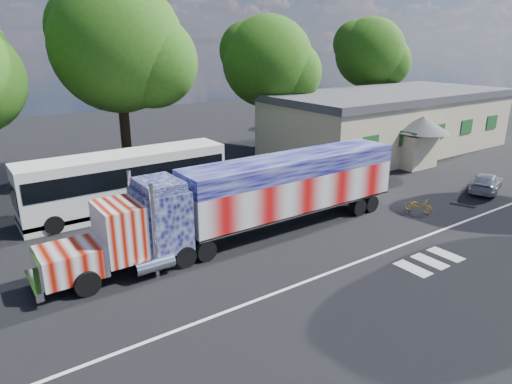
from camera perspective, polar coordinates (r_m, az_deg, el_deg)
ground at (r=22.07m, az=4.50°, el=-6.70°), size 100.00×100.00×0.00m
lane_markings at (r=20.79m, az=14.91°, el=-8.94°), size 30.00×2.67×0.01m
semi_truck at (r=22.42m, az=-0.04°, el=-0.50°), size 18.97×3.00×4.04m
coach_bus at (r=27.01m, az=-15.86°, el=1.34°), size 11.59×2.70×3.37m
hall_building at (r=42.48m, az=16.33°, el=8.52°), size 22.40×12.80×5.20m
parked_car at (r=33.25m, az=26.83°, el=1.07°), size 4.33×2.94×1.16m
woman at (r=20.22m, az=-10.86°, el=-7.16°), size 0.63×0.53×1.46m
bicycle at (r=27.67m, az=19.65°, el=-1.58°), size 1.05×1.61×0.80m
tree_far_ne at (r=51.66m, az=14.20°, el=16.46°), size 7.66×7.30×11.83m
tree_ne_a at (r=40.13m, az=1.67°, el=15.90°), size 8.05×7.67×11.52m
tree_n_mid at (r=33.23m, az=-16.62°, el=17.02°), size 9.30×8.86×13.46m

